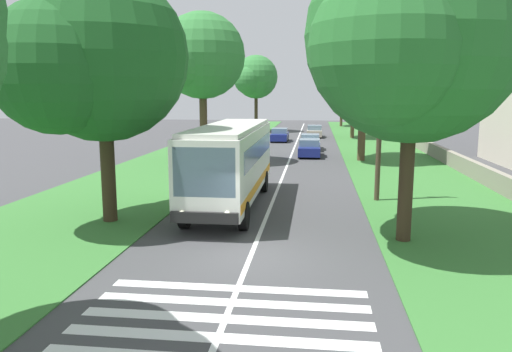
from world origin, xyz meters
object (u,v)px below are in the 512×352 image
Objects in this scene: roadside_tree_right_1 at (341,82)px; utility_pole at (380,116)px; trailing_car_3 at (314,132)px; roadside_tree_left_3 at (255,78)px; roadside_tree_left_1 at (95,61)px; trailing_car_1 at (310,142)px; roadside_tree_right_2 at (362,48)px; coach_bus at (231,160)px; trailing_car_0 at (309,148)px; trailing_car_2 at (280,135)px; roadside_tree_right_3 at (352,71)px; roadside_tree_right_0 at (407,42)px; roadside_tree_left_0 at (200,58)px.

roadside_tree_right_1 is 1.26× the size of utility_pole.
trailing_car_3 is 0.43× the size of roadside_tree_left_3.
roadside_tree_left_1 is at bearing 168.27° from trailing_car_3.
roadside_tree_left_3 is at bearing 20.34° from trailing_car_1.
roadside_tree_left_3 is (20.72, 7.68, 6.44)m from trailing_car_1.
roadside_tree_left_1 reaches higher than trailing_car_1.
trailing_car_3 is 22.02m from roadside_tree_right_2.
roadside_tree_left_3 is 0.83× the size of roadside_tree_right_2.
coach_bus is 0.91× the size of roadside_tree_right_2.
trailing_car_0 is 12.94m from trailing_car_2.
roadside_tree_left_1 is (-27.00, 7.97, 5.68)m from trailing_car_1.
trailing_car_1 is 1.00× the size of trailing_car_2.
roadside_tree_right_3 is at bearing -17.52° from roadside_tree_left_1.
trailing_car_0 is 18.06m from trailing_car_3.
trailing_car_1 is 0.41× the size of roadside_tree_right_0.
utility_pole is (1.91, -6.78, 1.93)m from coach_bus.
roadside_tree_right_3 is (-0.56, -4.15, 7.01)m from trailing_car_3.
roadside_tree_right_2 reaches higher than trailing_car_2.
utility_pole reaches higher than trailing_car_1.
roadside_tree_left_0 reaches higher than trailing_car_3.
roadside_tree_right_3 is (12.49, -4.49, 7.01)m from trailing_car_1.
roadside_tree_right_0 is at bearing -169.21° from trailing_car_2.
utility_pole is at bearing -170.93° from trailing_car_1.
roadside_tree_right_1 reaches higher than trailing_car_2.
roadside_tree_right_1 is at bearing -11.24° from trailing_car_3.
trailing_car_1 is 14.31m from roadside_tree_left_0.
utility_pole is (-14.37, 0.29, -4.37)m from roadside_tree_right_2.
coach_bus reaches higher than trailing_car_3.
trailing_car_0 is at bearing -59.78° from roadside_tree_left_0.
roadside_tree_right_2 is (20.78, -0.33, 1.64)m from roadside_tree_right_0.
trailing_car_2 is 0.39× the size of roadside_tree_left_0.
roadside_tree_right_1 is at bearing -7.67° from coach_bus.
roadside_tree_right_1 is at bearing -16.04° from roadside_tree_left_0.
roadside_tree_left_0 is at bearing 120.22° from trailing_car_0.
coach_bus is 18.89m from trailing_car_0.
roadside_tree_right_1 is (56.42, -7.60, 4.75)m from coach_bus.
roadside_tree_left_1 reaches higher than trailing_car_0.
roadside_tree_right_2 is (-14.75, -7.10, 7.78)m from trailing_car_2.
roadside_tree_right_0 is at bearing -173.07° from trailing_car_1.
roadside_tree_left_1 is at bearing 126.55° from coach_bus.
roadside_tree_left_0 is 21.65m from roadside_tree_right_0.
roadside_tree_right_0 is (-28.04, -3.41, 6.14)m from trailing_car_1.
roadside_tree_right_3 is (36.04, -7.81, 5.53)m from coach_bus.
roadside_tree_right_3 reaches higher than trailing_car_2.
utility_pole is (6.40, -0.05, -2.74)m from roadside_tree_right_0.
trailing_car_1 is 28.72m from roadside_tree_left_1.
roadside_tree_right_2 is at bearing -1.14° from utility_pole.
roadside_tree_right_0 reaches higher than trailing_car_1.
trailing_car_3 is 41.66m from roadside_tree_right_0.
roadside_tree_left_1 is 47.73m from roadside_tree_left_3.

